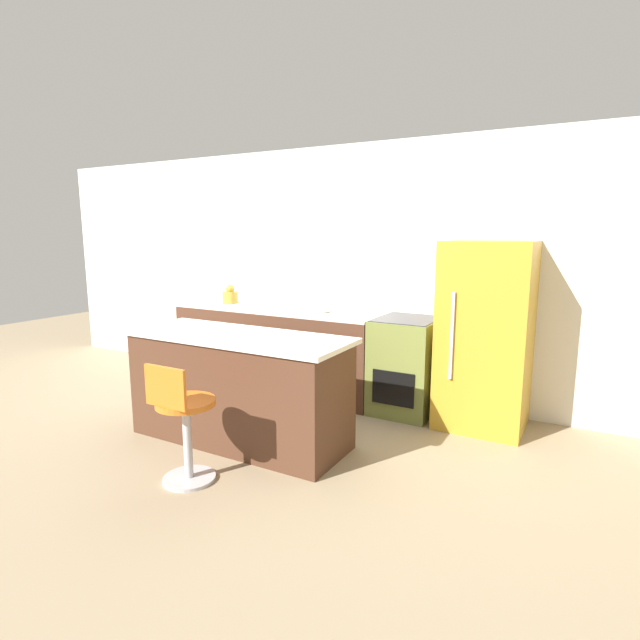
{
  "coord_description": "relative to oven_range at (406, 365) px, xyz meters",
  "views": [
    {
      "loc": [
        2.66,
        -4.09,
        1.71
      ],
      "look_at": [
        0.55,
        -0.32,
        0.95
      ],
      "focal_mm": 28.0,
      "sensor_mm": 36.0,
      "label": 1
    }
  ],
  "objects": [
    {
      "name": "refrigerator",
      "position": [
        0.72,
        -0.01,
        0.37
      ],
      "size": [
        0.74,
        0.7,
        1.64
      ],
      "color": "gold",
      "rests_on": "ground_plane"
    },
    {
      "name": "wall_back",
      "position": [
        -1.12,
        0.36,
        0.85
      ],
      "size": [
        8.0,
        0.06,
        2.6
      ],
      "color": "white",
      "rests_on": "ground_plane"
    },
    {
      "name": "back_counter",
      "position": [
        -1.47,
        0.0,
        -0.0
      ],
      "size": [
        2.36,
        0.66,
        0.91
      ],
      "color": "#4C2D1E",
      "rests_on": "ground_plane"
    },
    {
      "name": "oven_range",
      "position": [
        0.0,
        0.0,
        0.0
      ],
      "size": [
        0.57,
        0.67,
        0.91
      ],
      "color": "olive",
      "rests_on": "ground_plane"
    },
    {
      "name": "ground_plane",
      "position": [
        -1.12,
        -0.35,
        -0.45
      ],
      "size": [
        14.0,
        14.0,
        0.0
      ],
      "primitive_type": "plane",
      "color": "#998466"
    },
    {
      "name": "mixing_bowl",
      "position": [
        -0.96,
        -0.0,
        0.5
      ],
      "size": [
        0.29,
        0.29,
        0.09
      ],
      "color": "white",
      "rests_on": "back_counter"
    },
    {
      "name": "kettle",
      "position": [
        -2.12,
        -0.0,
        0.54
      ],
      "size": [
        0.18,
        0.18,
        0.22
      ],
      "color": "#B29333",
      "rests_on": "back_counter"
    },
    {
      "name": "stool_chair",
      "position": [
        -0.85,
        -2.08,
        -0.03
      ],
      "size": [
        0.41,
        0.41,
        0.86
      ],
      "color": "#B7B7BC",
      "rests_on": "ground_plane"
    },
    {
      "name": "kitchen_island",
      "position": [
        -0.96,
        -1.33,
        -0.0
      ],
      "size": [
        1.89,
        0.7,
        0.9
      ],
      "color": "#4C2D1E",
      "rests_on": "ground_plane"
    }
  ]
}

